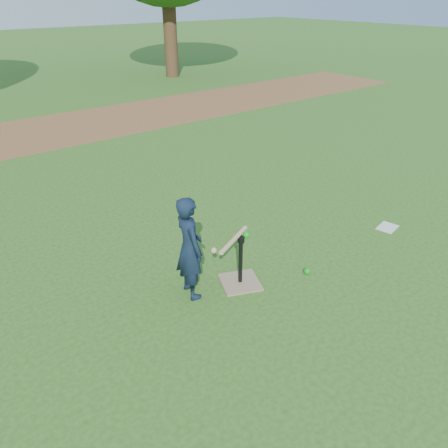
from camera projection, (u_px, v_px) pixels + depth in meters
ground at (254, 272)px, 5.25m from camera, size 80.00×80.00×0.00m
dirt_strip at (44, 132)px, 10.41m from camera, size 24.00×3.00×0.01m
child at (189, 248)px, 4.61m from camera, size 0.35×0.47×1.18m
wiffle_ball_ground at (307, 271)px, 5.20m from camera, size 0.08×0.08×0.08m
clipboard at (387, 227)px, 6.23m from camera, size 0.34×0.28×0.01m
batting_tee at (240, 275)px, 5.00m from camera, size 0.56×0.56×0.61m
swing_action at (234, 240)px, 4.68m from camera, size 0.62×0.30×0.08m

